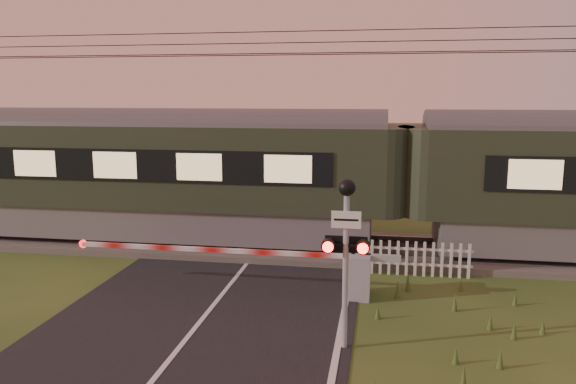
% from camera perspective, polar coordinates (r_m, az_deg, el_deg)
% --- Properties ---
extents(ground, '(160.00, 160.00, 0.00)m').
position_cam_1_polar(ground, '(10.61, -10.57, -14.90)').
color(ground, '#2C441A').
rests_on(ground, ground).
extents(road, '(6.00, 140.00, 0.03)m').
position_cam_1_polar(road, '(10.40, -10.93, -15.37)').
color(road, black).
rests_on(road, ground).
extents(track_bed, '(140.00, 3.40, 0.39)m').
position_cam_1_polar(track_bed, '(16.48, -2.80, -5.43)').
color(track_bed, '#47423D').
rests_on(track_bed, ground).
extents(overhead_wires, '(120.00, 0.62, 0.62)m').
position_cam_1_polar(overhead_wires, '(15.94, -2.98, 14.59)').
color(overhead_wires, black).
rests_on(overhead_wires, ground).
extents(train, '(39.70, 2.74, 3.69)m').
position_cam_1_polar(train, '(15.69, 11.76, 1.32)').
color(train, slate).
rests_on(train, ground).
extents(boom_gate, '(7.52, 0.76, 1.01)m').
position_cam_1_polar(boom_gate, '(12.57, 5.12, -8.00)').
color(boom_gate, gray).
rests_on(boom_gate, ground).
extents(crossing_signal, '(0.77, 0.34, 3.02)m').
position_cam_1_polar(crossing_signal, '(9.63, 5.92, -4.24)').
color(crossing_signal, gray).
rests_on(crossing_signal, ground).
extents(picket_fence, '(2.97, 0.07, 0.87)m').
position_cam_1_polar(picket_fence, '(14.21, 12.39, -6.60)').
color(picket_fence, silver).
rests_on(picket_fence, ground).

